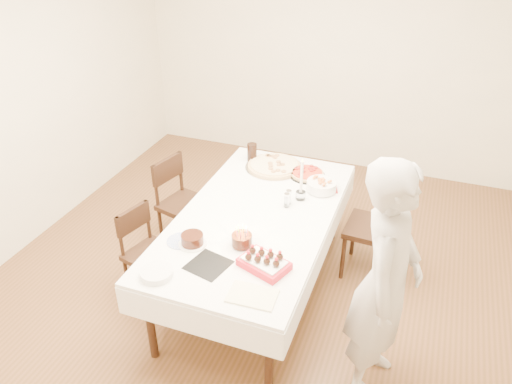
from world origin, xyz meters
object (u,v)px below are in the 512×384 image
(pizza_pepperoni, at_px, (307,174))
(pizza_white, at_px, (274,166))
(cola_glass, at_px, (252,152))
(birthday_cake, at_px, (242,236))
(layer_cake, at_px, (192,240))
(pasta_bowl, at_px, (322,186))
(dining_table, at_px, (256,253))
(chair_left_savory, at_px, (185,205))
(taper_candle, at_px, (301,179))
(strawberry_box, at_px, (264,263))
(person, at_px, (385,283))
(chair_left_dessert, at_px, (152,255))
(chair_right_savory, at_px, (372,228))

(pizza_pepperoni, bearing_deg, pizza_white, 173.26)
(cola_glass, height_order, birthday_cake, cola_glass)
(layer_cake, bearing_deg, pasta_bowl, 57.23)
(dining_table, xyz_separation_m, birthday_cake, (0.05, -0.41, 0.46))
(pasta_bowl, bearing_deg, pizza_white, 154.08)
(chair_left_savory, bearing_deg, taper_candle, -167.24)
(pizza_white, relative_size, birthday_cake, 3.58)
(birthday_cake, distance_m, strawberry_box, 0.29)
(pizza_white, height_order, birthday_cake, birthday_cake)
(dining_table, relative_size, strawberry_box, 6.66)
(person, distance_m, cola_glass, 2.01)
(dining_table, distance_m, pasta_bowl, 0.78)
(dining_table, bearing_deg, chair_left_savory, 156.20)
(person, bearing_deg, chair_left_dessert, 87.09)
(layer_cake, relative_size, birthday_cake, 1.38)
(pizza_pepperoni, relative_size, strawberry_box, 0.99)
(taper_candle, relative_size, cola_glass, 2.22)
(person, bearing_deg, chair_left_savory, 67.87)
(chair_right_savory, xyz_separation_m, cola_glass, (-1.20, 0.30, 0.37))
(chair_left_savory, relative_size, pizza_pepperoni, 2.74)
(chair_right_savory, bearing_deg, pasta_bowl, -174.26)
(chair_left_savory, relative_size, birthday_cake, 5.90)
(dining_table, distance_m, chair_left_dessert, 0.85)
(pizza_pepperoni, relative_size, layer_cake, 1.56)
(layer_cake, bearing_deg, taper_candle, 57.44)
(dining_table, xyz_separation_m, person, (1.06, -0.58, 0.48))
(chair_left_savory, bearing_deg, pizza_white, -136.23)
(dining_table, bearing_deg, chair_left_dessert, -156.12)
(chair_left_dessert, bearing_deg, pasta_bowl, -127.86)
(dining_table, height_order, pasta_bowl, pasta_bowl)
(pizza_white, bearing_deg, person, -49.08)
(taper_candle, bearing_deg, dining_table, -127.11)
(chair_left_dessert, relative_size, person, 0.46)
(chair_right_savory, relative_size, cola_glass, 5.49)
(pizza_pepperoni, height_order, pasta_bowl, pasta_bowl)
(strawberry_box, bearing_deg, dining_table, 115.25)
(taper_candle, relative_size, layer_cake, 1.82)
(strawberry_box, bearing_deg, chair_left_dessert, 167.30)
(pizza_pepperoni, bearing_deg, taper_candle, -82.39)
(chair_right_savory, height_order, pizza_pepperoni, chair_right_savory)
(chair_right_savory, distance_m, strawberry_box, 1.31)
(chair_left_savory, relative_size, strawberry_box, 2.70)
(pizza_white, distance_m, pizza_pepperoni, 0.32)
(pizza_white, relative_size, cola_glass, 3.15)
(pasta_bowl, xyz_separation_m, strawberry_box, (-0.11, -1.11, -0.01))
(pasta_bowl, height_order, layer_cake, pasta_bowl)
(birthday_cake, xyz_separation_m, strawberry_box, (0.23, -0.17, -0.05))
(chair_right_savory, relative_size, pizza_white, 1.74)
(pasta_bowl, bearing_deg, person, -58.79)
(chair_left_savory, xyz_separation_m, person, (1.89, -0.94, 0.42))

